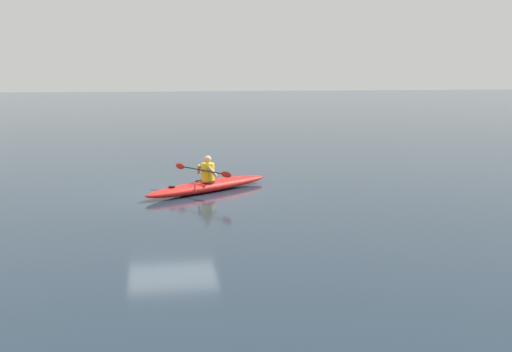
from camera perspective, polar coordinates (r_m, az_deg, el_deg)
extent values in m
plane|color=#1E2D3D|center=(17.65, -7.79, -1.43)|extent=(160.00, 160.00, 0.00)
ellipsoid|color=red|center=(17.54, -4.36, -0.91)|extent=(3.86, 2.94, 0.32)
torus|color=black|center=(17.44, -4.68, -0.52)|extent=(0.79, 0.79, 0.04)
cylinder|color=black|center=(16.74, -7.71, -0.97)|extent=(0.18, 0.18, 0.02)
cylinder|color=yellow|center=(17.46, -4.43, 0.38)|extent=(0.37, 0.37, 0.49)
sphere|color=tan|center=(17.40, -4.44, 1.53)|extent=(0.21, 0.21, 0.21)
cylinder|color=black|center=(17.32, -4.94, 0.54)|extent=(1.17, 1.66, 0.03)
ellipsoid|color=red|center=(16.57, -2.74, 0.14)|extent=(0.26, 0.35, 0.17)
ellipsoid|color=red|center=(18.09, -6.95, 0.90)|extent=(0.26, 0.35, 0.17)
cylinder|color=tan|center=(17.18, -4.02, 0.42)|extent=(0.30, 0.21, 0.34)
cylinder|color=tan|center=(17.62, -5.23, 0.64)|extent=(0.14, 0.32, 0.34)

